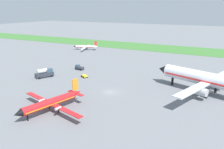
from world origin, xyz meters
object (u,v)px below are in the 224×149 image
(baggage_cart_near_gate, at_px, (84,76))
(pushback_tug_midfield, at_px, (79,67))
(fuel_truck_by_runway, at_px, (45,73))
(airplane_taxiing_turboprop, at_px, (86,47))
(airplane_foreground_turboprop, at_px, (51,102))
(airplane_midfield_jet, at_px, (209,80))

(baggage_cart_near_gate, distance_m, pushback_tug_midfield, 11.61)
(pushback_tug_midfield, relative_size, fuel_truck_by_runway, 0.55)
(airplane_taxiing_turboprop, distance_m, fuel_truck_by_runway, 57.54)
(airplane_foreground_turboprop, relative_size, fuel_truck_by_runway, 3.15)
(airplane_foreground_turboprop, height_order, baggage_cart_near_gate, airplane_foreground_turboprop)
(airplane_midfield_jet, xyz_separation_m, airplane_taxiing_turboprop, (-73.61, 45.05, -2.54))
(baggage_cart_near_gate, height_order, pushback_tug_midfield, pushback_tug_midfield)
(airplane_midfield_jet, relative_size, airplane_foreground_turboprop, 1.59)
(airplane_foreground_turboprop, xyz_separation_m, baggage_cart_near_gate, (-9.01, 27.38, -1.85))
(airplane_taxiing_turboprop, xyz_separation_m, pushback_tug_midfield, (23.61, -39.76, -1.07))
(airplane_foreground_turboprop, xyz_separation_m, pushback_tug_midfield, (-17.22, 35.59, -1.51))
(baggage_cart_near_gate, relative_size, pushback_tug_midfield, 0.77)
(airplane_foreground_turboprop, height_order, pushback_tug_midfield, airplane_foreground_turboprop)
(airplane_taxiing_turboprop, height_order, fuel_truck_by_runway, airplane_taxiing_turboprop)
(pushback_tug_midfield, bearing_deg, airplane_taxiing_turboprop, -50.85)
(baggage_cart_near_gate, bearing_deg, pushback_tug_midfield, -15.29)
(airplane_midfield_jet, bearing_deg, airplane_taxiing_turboprop, -13.07)
(airplane_midfield_jet, bearing_deg, fuel_truck_by_runway, 28.09)
(airplane_midfield_jet, distance_m, airplane_taxiing_turboprop, 86.34)
(airplane_midfield_jet, xyz_separation_m, baggage_cart_near_gate, (-41.79, -2.92, -3.95))
(airplane_foreground_turboprop, relative_size, pushback_tug_midfield, 5.68)
(airplane_foreground_turboprop, bearing_deg, airplane_midfield_jet, 146.92)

